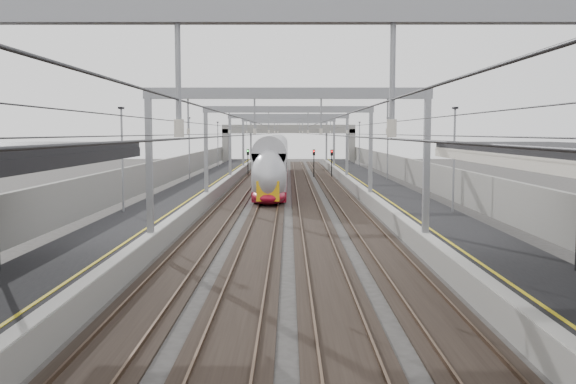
{
  "coord_description": "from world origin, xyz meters",
  "views": [
    {
      "loc": [
        0.05,
        -7.07,
        5.59
      ],
      "look_at": [
        0.0,
        26.87,
        2.44
      ],
      "focal_mm": 40.0,
      "sensor_mm": 36.0,
      "label": 1
    }
  ],
  "objects": [
    {
      "name": "tracks",
      "position": [
        0.0,
        45.0,
        0.05
      ],
      "size": [
        11.4,
        140.0,
        0.2
      ],
      "color": "black",
      "rests_on": "ground"
    },
    {
      "name": "wall_right",
      "position": [
        11.2,
        45.0,
        1.6
      ],
      "size": [
        0.3,
        120.0,
        3.2
      ],
      "primitive_type": "cube",
      "color": "gray",
      "rests_on": "ground"
    },
    {
      "name": "overbridge",
      "position": [
        0.0,
        100.0,
        5.31
      ],
      "size": [
        22.0,
        2.2,
        6.9
      ],
      "color": "gray",
      "rests_on": "ground"
    },
    {
      "name": "signal_red_far",
      "position": [
        5.4,
        73.19,
        2.42
      ],
      "size": [
        0.32,
        0.32,
        3.48
      ],
      "color": "black",
      "rests_on": "ground"
    },
    {
      "name": "platform_right",
      "position": [
        8.0,
        45.0,
        0.5
      ],
      "size": [
        4.0,
        120.0,
        1.0
      ],
      "primitive_type": "cube",
      "color": "black",
      "rests_on": "ground"
    },
    {
      "name": "signal_green",
      "position": [
        -5.2,
        74.83,
        2.42
      ],
      "size": [
        0.32,
        0.32,
        3.48
      ],
      "color": "black",
      "rests_on": "ground"
    },
    {
      "name": "wall_left",
      "position": [
        -11.2,
        45.0,
        1.6
      ],
      "size": [
        0.3,
        120.0,
        3.2
      ],
      "primitive_type": "cube",
      "color": "gray",
      "rests_on": "ground"
    },
    {
      "name": "train",
      "position": [
        -1.5,
        62.58,
        2.09
      ],
      "size": [
        2.69,
        49.03,
        4.26
      ],
      "color": "maroon",
      "rests_on": "ground"
    },
    {
      "name": "overhead_line",
      "position": [
        0.0,
        51.62,
        6.14
      ],
      "size": [
        13.0,
        140.0,
        6.6
      ],
      "color": "gray",
      "rests_on": "platform_left"
    },
    {
      "name": "signal_red_near",
      "position": [
        3.2,
        73.87,
        2.42
      ],
      "size": [
        0.32,
        0.32,
        3.48
      ],
      "color": "black",
      "rests_on": "ground"
    },
    {
      "name": "platform_left",
      "position": [
        -8.0,
        45.0,
        0.5
      ],
      "size": [
        4.0,
        120.0,
        1.0
      ],
      "primitive_type": "cube",
      "color": "black",
      "rests_on": "ground"
    }
  ]
}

